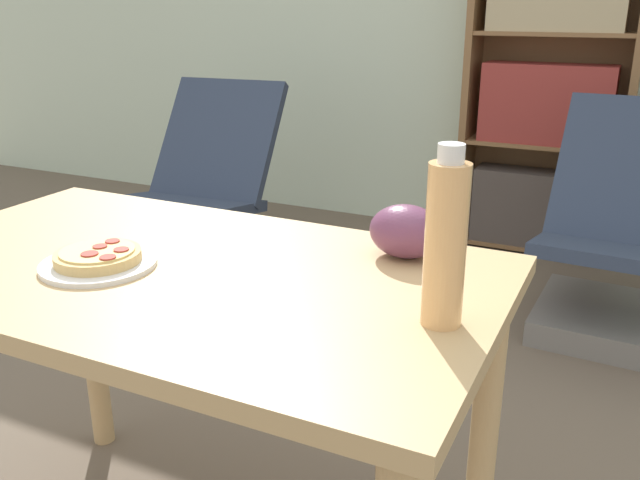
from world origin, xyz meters
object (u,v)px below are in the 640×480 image
at_px(pizza_on_plate, 98,259).
at_px(lounge_chair_far, 617,261).
at_px(lounge_chair_near, 204,212).
at_px(grape_bunch, 406,232).
at_px(bookshelf, 547,99).
at_px(drink_bottle, 445,243).

bearing_deg(pizza_on_plate, lounge_chair_far, 64.18).
bearing_deg(lounge_chair_near, lounge_chair_far, 0.42).
relative_size(pizza_on_plate, lounge_chair_near, 0.25).
xyz_separation_m(pizza_on_plate, lounge_chair_near, (-0.95, 1.65, -0.49)).
distance_m(grape_bunch, bookshelf, 2.35).
bearing_deg(lounge_chair_near, bookshelf, 31.12).
height_order(pizza_on_plate, lounge_chair_near, lounge_chair_near).
distance_m(lounge_chair_far, bookshelf, 1.07).
distance_m(pizza_on_plate, lounge_chair_near, 1.97).
bearing_deg(lounge_chair_far, grape_bunch, -101.27).
height_order(grape_bunch, drink_bottle, drink_bottle).
relative_size(grape_bunch, lounge_chair_far, 0.17).
distance_m(pizza_on_plate, bookshelf, 2.70).
bearing_deg(bookshelf, pizza_on_plate, -99.47).
height_order(pizza_on_plate, lounge_chair_far, lounge_chair_far).
xyz_separation_m(grape_bunch, lounge_chair_near, (-1.46, 1.35, -0.52)).
bearing_deg(grape_bunch, pizza_on_plate, -148.98).
height_order(grape_bunch, bookshelf, bookshelf).
bearing_deg(drink_bottle, lounge_chair_near, 135.05).
bearing_deg(pizza_on_plate, grape_bunch, 31.02).
bearing_deg(bookshelf, lounge_chair_far, -62.58).
relative_size(drink_bottle, bookshelf, 0.17).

